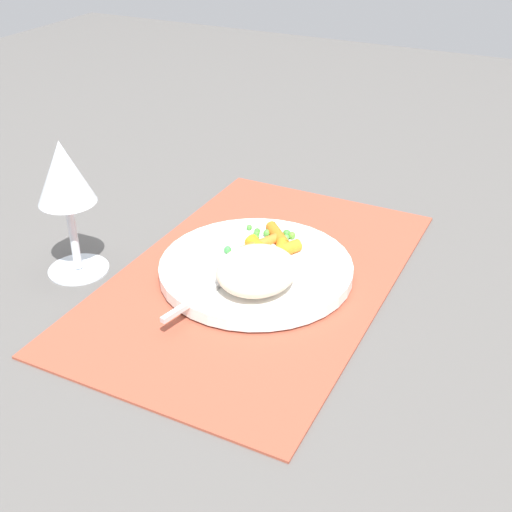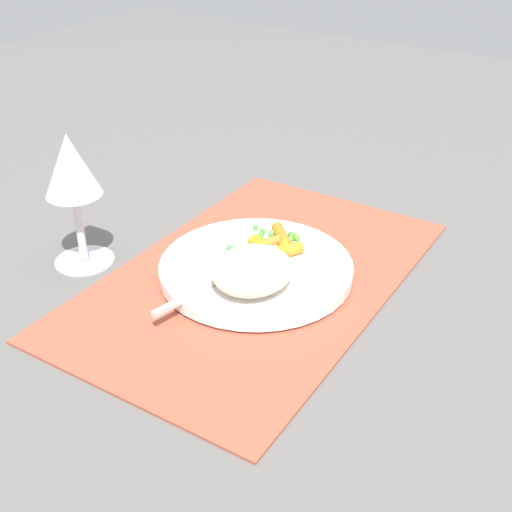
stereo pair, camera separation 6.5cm
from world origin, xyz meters
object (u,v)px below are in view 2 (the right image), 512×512
Objects in this scene: rice_mound at (252,270)px; wine_glass at (71,172)px; carrot_portion at (273,249)px; fork at (235,272)px; plate at (256,269)px.

rice_mound is 0.24m from wine_glass.
carrot_portion is 0.58× the size of wine_glass.
wine_glass reaches higher than rice_mound.
fork is at bearing 168.37° from carrot_portion.
wine_glass is at bearing 117.87° from carrot_portion.
carrot_portion is 0.25m from wine_glass.
plate is 0.06m from rice_mound.
wine_glass is (-0.11, 0.21, 0.09)m from carrot_portion.
carrot_portion is 0.07m from fork.
rice_mound reaches higher than carrot_portion.
plate is at bearing 169.60° from carrot_portion.
wine_glass reaches higher than carrot_portion.
rice_mound is (-0.04, -0.02, 0.03)m from plate.
fork is (-0.03, 0.01, 0.01)m from plate.
rice_mound is 1.00× the size of carrot_portion.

